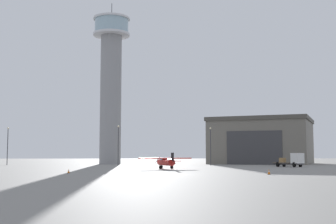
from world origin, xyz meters
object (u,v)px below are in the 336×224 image
at_px(control_tower, 111,79).
at_px(light_post_north, 8,143).
at_px(truck_flatbed_white, 293,160).
at_px(traffic_cone_near_left, 269,172).
at_px(light_post_centre, 118,142).
at_px(traffic_cone_mid_apron, 69,171).
at_px(light_post_east, 211,143).
at_px(airplane_red, 166,161).

height_order(control_tower, light_post_north, control_tower).
relative_size(truck_flatbed_white, traffic_cone_near_left, 8.56).
relative_size(light_post_centre, traffic_cone_near_left, 12.68).
bearing_deg(light_post_centre, control_tower, 99.22).
xyz_separation_m(control_tower, traffic_cone_mid_apron, (-2.91, -54.84, -21.94)).
bearing_deg(truck_flatbed_white, light_post_centre, -150.64).
xyz_separation_m(traffic_cone_near_left, traffic_cone_mid_apron, (-25.69, 6.42, -0.08)).
bearing_deg(truck_flatbed_white, light_post_north, -146.67).
xyz_separation_m(control_tower, truck_flatbed_white, (37.37, -30.01, -20.89)).
bearing_deg(light_post_east, light_post_north, 173.01).
bearing_deg(traffic_cone_mid_apron, traffic_cone_near_left, -14.03).
distance_m(light_post_north, traffic_cone_near_left, 68.92).
xyz_separation_m(control_tower, airplane_red, (11.53, -38.74, -20.90)).
bearing_deg(light_post_east, truck_flatbed_white, -45.60).
distance_m(light_post_east, traffic_cone_near_left, 45.71).
height_order(airplane_red, light_post_centre, light_post_centre).
bearing_deg(light_post_east, control_tower, 146.03).
bearing_deg(light_post_centre, airplane_red, -68.65).
bearing_deg(control_tower, airplane_red, -73.43).
bearing_deg(traffic_cone_near_left, light_post_centre, 113.98).
bearing_deg(light_post_centre, traffic_cone_mid_apron, -97.99).
distance_m(light_post_north, light_post_centre, 26.33).
bearing_deg(light_post_east, airplane_red, -117.51).
distance_m(control_tower, traffic_cone_mid_apron, 59.14).
bearing_deg(traffic_cone_near_left, airplane_red, 116.55).
distance_m(control_tower, traffic_cone_near_left, 68.92).
height_order(truck_flatbed_white, light_post_centre, light_post_centre).
xyz_separation_m(truck_flatbed_white, light_post_north, (-60.50, 19.91, 3.89)).
xyz_separation_m(truck_flatbed_white, light_post_centre, (-34.80, 14.19, 3.99)).
height_order(truck_flatbed_white, light_post_east, light_post_east).
xyz_separation_m(truck_flatbed_white, traffic_cone_mid_apron, (-40.28, -24.83, -1.05)).
relative_size(truck_flatbed_white, light_post_east, 0.70).
bearing_deg(light_post_north, truck_flatbed_white, -18.21).
bearing_deg(airplane_red, light_post_north, 34.23).
distance_m(control_tower, truck_flatbed_white, 52.28).
xyz_separation_m(light_post_centre, traffic_cone_near_left, (20.21, -45.45, -4.96)).
relative_size(airplane_red, traffic_cone_mid_apron, 17.17).
distance_m(control_tower, light_post_north, 30.43).
height_order(airplane_red, light_post_north, light_post_north).
height_order(light_post_east, light_post_centre, light_post_centre).
height_order(airplane_red, traffic_cone_mid_apron, airplane_red).
bearing_deg(light_post_centre, truck_flatbed_white, -22.19).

